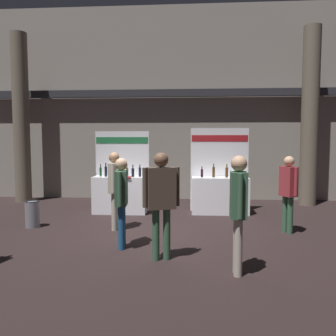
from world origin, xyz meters
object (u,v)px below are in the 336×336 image
Objects in this scene: exhibitor_booth_1 at (220,192)px; visitor_1 at (238,204)px; exhibitor_booth_0 at (121,191)px; visitor_5 at (121,195)px; visitor_3 at (114,183)px; visitor_4 at (288,188)px; trash_bin at (32,214)px; visitor_6 at (161,195)px.

visitor_1 is at bearing -91.18° from exhibitor_booth_1.
visitor_5 is (0.69, -3.12, 0.40)m from exhibitor_booth_0.
exhibitor_booth_0 is at bearing -178.31° from visitor_3.
visitor_4 is 0.99× the size of visitor_5.
exhibitor_booth_1 is (2.77, 0.12, 0.00)m from exhibitor_booth_0.
trash_bin is at bearing -134.35° from exhibitor_booth_0.
exhibitor_booth_0 reaches higher than visitor_1.
trash_bin is at bearing -118.16° from visitor_1.
visitor_3 is (-2.43, 2.43, -0.02)m from visitor_1.
visitor_1 reaches higher than visitor_4.
visitor_1 is 1.06× the size of visitor_5.
visitor_3 is 1.38m from visitor_5.
exhibitor_booth_1 reaches higher than trash_bin.
visitor_3 is 1.04× the size of visitor_5.
visitor_4 is 3.63m from visitor_5.
visitor_1 reaches higher than visitor_5.
exhibitor_booth_1 is at bearing -127.41° from visitor_6.
visitor_4 is (1.40, 2.42, -0.08)m from visitor_1.
exhibitor_booth_1 is 3.87m from visitor_5.
exhibitor_booth_0 is 1.30× the size of visitor_3.
exhibitor_booth_1 is at bearing 121.35° from visitor_3.
visitor_6 is (1.48, -3.70, 0.50)m from exhibitor_booth_0.
visitor_6 is (-2.60, -1.87, 0.11)m from visitor_4.
trash_bin is 3.82m from visitor_6.
visitor_5 is at bearing 81.97° from visitor_4.
exhibitor_booth_1 is 1.40× the size of visitor_5.
trash_bin is at bearing -125.44° from visitor_5.
visitor_3 is 1.05× the size of visitor_4.
visitor_6 is at bearing 48.32° from visitor_5.
exhibitor_booth_0 is at bearing -86.97° from visitor_6.
exhibitor_booth_1 is 3.20m from visitor_3.
visitor_4 is (1.31, -1.94, 0.39)m from exhibitor_booth_1.
exhibitor_booth_0 is 2.77m from exhibitor_booth_1.
exhibitor_booth_0 is at bearing -146.25° from visitor_1.
visitor_1 is 2.29m from visitor_5.
visitor_1 is at bearing 121.05° from visitor_4.
trash_bin is (-1.71, -1.75, -0.29)m from exhibitor_booth_0.
visitor_1 is 3.44m from visitor_3.
visitor_4 is at bearing 83.66° from visitor_3.
trash_bin is 0.37× the size of visitor_5.
exhibitor_booth_0 is at bearing -173.20° from visitor_5.
exhibitor_booth_0 is 1.36× the size of visitor_4.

